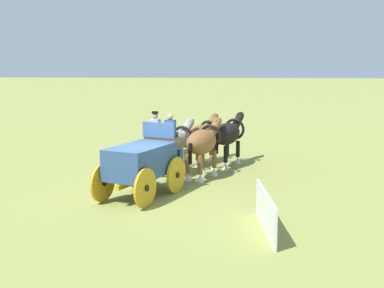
{
  "coord_description": "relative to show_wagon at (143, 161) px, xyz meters",
  "views": [
    {
      "loc": [
        -17.17,
        -2.77,
        4.71
      ],
      "look_at": [
        4.02,
        -1.52,
        1.2
      ],
      "focal_mm": 48.59,
      "sensor_mm": 36.0,
      "label": 1
    }
  ],
  "objects": [
    {
      "name": "ground_plane",
      "position": [
        -0.15,
        0.06,
        -1.23
      ],
      "size": [
        220.0,
        220.0,
        0.0
      ],
      "primitive_type": "plane",
      "color": "olive"
    },
    {
      "name": "show_wagon",
      "position": [
        0.0,
        0.0,
        0.0
      ],
      "size": [
        5.52,
        3.0,
        2.8
      ],
      "color": "#2D4C7A",
      "rests_on": "ground"
    },
    {
      "name": "draft_horse_rear_near",
      "position": [
        3.47,
        -0.75,
        0.08
      ],
      "size": [
        2.9,
        1.66,
        2.17
      ],
      "color": "#9E998E",
      "rests_on": "ground"
    },
    {
      "name": "draft_horse_rear_off",
      "position": [
        2.96,
        -1.95,
        0.17
      ],
      "size": [
        2.86,
        1.67,
        2.27
      ],
      "color": "brown",
      "rests_on": "ground"
    },
    {
      "name": "draft_horse_lead_near",
      "position": [
        5.88,
        -1.76,
        0.05
      ],
      "size": [
        2.97,
        1.67,
        2.13
      ],
      "color": "brown",
      "rests_on": "ground"
    },
    {
      "name": "draft_horse_lead_off",
      "position": [
        5.36,
        -2.95,
        0.16
      ],
      "size": [
        3.0,
        1.72,
        2.26
      ],
      "color": "black",
      "rests_on": "ground"
    },
    {
      "name": "sponsor_banner",
      "position": [
        -3.5,
        -3.92,
        -0.68
      ],
      "size": [
        3.19,
        0.32,
        1.1
      ],
      "primitive_type": "cube",
      "rotation": [
        0.0,
        0.0,
        0.08
      ],
      "color": "silver",
      "rests_on": "ground"
    }
  ]
}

